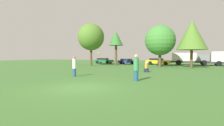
# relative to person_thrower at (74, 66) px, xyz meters

# --- Properties ---
(ground_plane) EXTENTS (120.00, 120.00, 0.00)m
(ground_plane) POSITION_rel_person_thrower_xyz_m (3.35, -3.95, -0.86)
(ground_plane) COLOR #3D6B2D
(person_thrower) EXTENTS (0.30, 0.30, 1.68)m
(person_thrower) POSITION_rel_person_thrower_xyz_m (0.00, 0.00, 0.00)
(person_thrower) COLOR navy
(person_thrower) RESTS_ON ground
(person_catcher) EXTENTS (0.36, 0.36, 1.80)m
(person_catcher) POSITION_rel_person_thrower_xyz_m (5.32, -0.33, 0.05)
(person_catcher) COLOR navy
(person_catcher) RESTS_ON ground
(frisbee) EXTENTS (0.28, 0.28, 0.10)m
(frisbee) POSITION_rel_person_thrower_xyz_m (2.33, -0.06, 1.04)
(frisbee) COLOR yellow
(bystander_sitting) EXTENTS (0.43, 0.36, 1.08)m
(bystander_sitting) POSITION_rel_person_thrower_xyz_m (4.46, 6.28, -0.41)
(bystander_sitting) COLOR #191E33
(bystander_sitting) RESTS_ON ground
(tree_0) EXTENTS (4.66, 4.66, 7.42)m
(tree_0) POSITION_rel_person_thrower_xyz_m (-7.42, 14.72, 4.18)
(tree_0) COLOR brown
(tree_0) RESTS_ON ground
(tree_1) EXTENTS (2.53, 2.53, 6.11)m
(tree_1) POSITION_rel_person_thrower_xyz_m (-3.40, 16.56, 3.88)
(tree_1) COLOR brown
(tree_1) RESTS_ON ground
(tree_2) EXTENTS (4.67, 4.67, 6.46)m
(tree_2) POSITION_rel_person_thrower_xyz_m (4.32, 15.93, 3.26)
(tree_2) COLOR brown
(tree_2) RESTS_ON ground
(tree_3) EXTENTS (4.22, 4.22, 6.80)m
(tree_3) POSITION_rel_person_thrower_xyz_m (8.78, 15.46, 3.82)
(tree_3) COLOR brown
(tree_3) RESTS_ON ground
(parked_car_green) EXTENTS (4.10, 2.03, 1.24)m
(parked_car_green) POSITION_rel_person_thrower_xyz_m (-9.35, 23.31, -0.19)
(parked_car_green) COLOR #196633
(parked_car_green) RESTS_ON ground
(parked_car_blue) EXTENTS (3.98, 2.01, 1.13)m
(parked_car_blue) POSITION_rel_person_thrower_xyz_m (-3.49, 22.95, -0.24)
(parked_car_blue) COLOR #1E389E
(parked_car_blue) RESTS_ON ground
(parked_car_yellow) EXTENTS (4.63, 2.09, 1.25)m
(parked_car_yellow) POSITION_rel_person_thrower_xyz_m (2.92, 22.61, -0.18)
(parked_car_yellow) COLOR gold
(parked_car_yellow) RESTS_ON ground
(delivery_truck_grey) EXTENTS (6.73, 2.35, 2.29)m
(delivery_truck_grey) POSITION_rel_person_thrower_xyz_m (8.41, 23.44, 0.43)
(delivery_truck_grey) COLOR #2D2D33
(delivery_truck_grey) RESTS_ON ground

